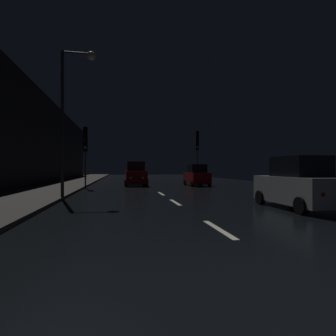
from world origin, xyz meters
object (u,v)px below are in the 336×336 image
object	(u,v)px
traffic_light_far_left	(85,144)
car_parked_right_far	(197,176)
traffic_light_far_right	(197,145)
streetlamp_overhead	(72,101)
car_approaching_headlights	(136,175)
car_parked_right_near	(298,185)

from	to	relation	value
traffic_light_far_left	car_parked_right_far	distance (m)	9.98
traffic_light_far_right	streetlamp_overhead	distance (m)	15.90
traffic_light_far_right	car_approaching_headlights	bearing A→B (deg)	-72.19
traffic_light_far_left	streetlamp_overhead	world-z (taller)	streetlamp_overhead
car_approaching_headlights	traffic_light_far_right	bearing A→B (deg)	104.07
streetlamp_overhead	car_parked_right_far	xyz separation A→B (m)	(9.19, 9.63, -4.07)
traffic_light_far_right	car_parked_right_far	distance (m)	4.11
car_parked_right_far	traffic_light_far_left	bearing A→B (deg)	102.13
car_parked_right_far	car_approaching_headlights	bearing A→B (deg)	78.17
traffic_light_far_right	car_parked_right_far	xyz separation A→B (m)	(-0.80, -2.69, -3.00)
streetlamp_overhead	car_parked_right_far	bearing A→B (deg)	46.36
streetlamp_overhead	car_parked_right_near	bearing A→B (deg)	-27.82
traffic_light_far_right	car_parked_right_near	world-z (taller)	traffic_light_far_right
traffic_light_far_right	car_parked_right_near	size ratio (longest dim) A/B	1.33
traffic_light_far_right	streetlamp_overhead	xyz separation A→B (m)	(-9.99, -12.33, 1.06)
traffic_light_far_right	car_approaching_headlights	distance (m)	7.03
car_parked_right_far	streetlamp_overhead	bearing A→B (deg)	136.36
traffic_light_far_right	car_approaching_headlights	xyz separation A→B (m)	(-6.21, -1.56, -2.89)
traffic_light_far_left	car_parked_right_near	distance (m)	15.83
car_approaching_headlights	car_parked_right_near	distance (m)	16.53
car_approaching_headlights	car_parked_right_far	bearing A→B (deg)	78.17
traffic_light_far_right	car_parked_right_near	distance (m)	17.45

